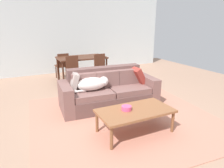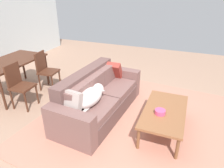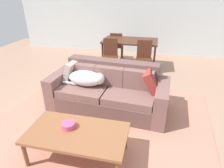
# 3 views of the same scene
# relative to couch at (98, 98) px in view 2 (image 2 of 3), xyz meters

# --- Properties ---
(ground_plane) EXTENTS (10.00, 10.00, 0.00)m
(ground_plane) POSITION_rel_couch_xyz_m (-0.06, -0.34, -0.33)
(ground_plane) COLOR tan
(area_rug) EXTENTS (3.70, 3.54, 0.01)m
(area_rug) POSITION_rel_couch_xyz_m (-0.00, -0.71, -0.32)
(area_rug) COLOR tan
(area_rug) RESTS_ON ground
(couch) EXTENTS (2.17, 1.03, 0.84)m
(couch) POSITION_rel_couch_xyz_m (0.00, 0.00, 0.00)
(couch) COLOR brown
(couch) RESTS_ON ground
(dog_on_left_cushion) EXTENTS (0.80, 0.39, 0.27)m
(dog_on_left_cushion) POSITION_rel_couch_xyz_m (-0.38, -0.06, 0.25)
(dog_on_left_cushion) COLOR silver
(dog_on_left_cushion) RESTS_ON couch
(throw_pillow_by_left_arm) EXTENTS (0.26, 0.41, 0.40)m
(throw_pillow_by_left_arm) POSITION_rel_couch_xyz_m (-0.74, 0.11, 0.29)
(throw_pillow_by_left_arm) COLOR #B09F97
(throw_pillow_by_left_arm) RESTS_ON couch
(throw_pillow_by_right_arm) EXTENTS (0.31, 0.40, 0.41)m
(throw_pillow_by_right_arm) POSITION_rel_couch_xyz_m (0.75, -0.01, 0.29)
(throw_pillow_by_right_arm) COLOR maroon
(throw_pillow_by_right_arm) RESTS_ON couch
(coffee_table) EXTENTS (1.25, 0.67, 0.42)m
(coffee_table) POSITION_rel_couch_xyz_m (-0.10, -1.27, 0.05)
(coffee_table) COLOR brown
(coffee_table) RESTS_ON ground
(bowl_on_coffee_table) EXTENTS (0.17, 0.17, 0.07)m
(bowl_on_coffee_table) POSITION_rel_couch_xyz_m (-0.23, -1.21, 0.13)
(bowl_on_coffee_table) COLOR #EA4C7F
(bowl_on_coffee_table) RESTS_ON coffee_table
(dining_table) EXTENTS (1.46, 0.86, 0.78)m
(dining_table) POSITION_rel_couch_xyz_m (0.09, 2.15, 0.38)
(dining_table) COLOR #4F291B
(dining_table) RESTS_ON ground
(dining_chair_near_left) EXTENTS (0.42, 0.42, 0.91)m
(dining_chair_near_left) POSITION_rel_couch_xyz_m (-0.34, 1.56, 0.18)
(dining_chair_near_left) COLOR #4F291B
(dining_chair_near_left) RESTS_ON ground
(dining_chair_near_right) EXTENTS (0.44, 0.44, 0.90)m
(dining_chair_near_right) POSITION_rel_couch_xyz_m (0.52, 1.59, 0.17)
(dining_chair_near_right) COLOR #4F291B
(dining_chair_near_right) RESTS_ON ground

